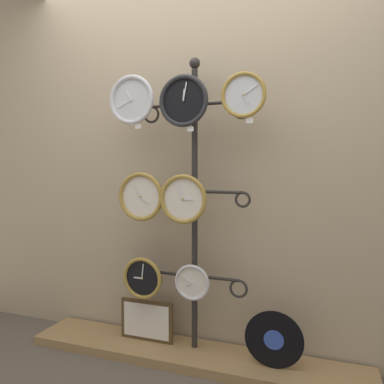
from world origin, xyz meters
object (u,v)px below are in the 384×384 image
at_px(display_stand, 195,263).
at_px(picture_frame, 147,320).
at_px(clock_top_left, 132,100).
at_px(clock_middle_left, 141,197).
at_px(clock_middle_center, 183,199).
at_px(clock_bottom_center, 192,282).
at_px(clock_bottom_left, 143,278).
at_px(clock_top_center, 184,101).
at_px(clock_top_right, 244,95).
at_px(vinyl_record, 274,340).

xyz_separation_m(display_stand, picture_frame, (-0.34, -0.02, -0.42)).
relative_size(clock_top_left, clock_middle_left, 0.99).
height_order(clock_middle_center, clock_bottom_center, clock_middle_center).
bearing_deg(clock_bottom_left, clock_bottom_center, 0.63).
xyz_separation_m(clock_top_left, clock_bottom_center, (0.41, 0.00, -1.14)).
bearing_deg(picture_frame, clock_top_center, -17.21).
bearing_deg(clock_middle_center, clock_top_right, 1.42).
height_order(clock_middle_center, vinyl_record, clock_middle_center).
distance_m(display_stand, clock_bottom_left, 0.35).
bearing_deg(display_stand, clock_bottom_center, -79.16).
bearing_deg(vinyl_record, clock_bottom_center, -179.68).
height_order(clock_middle_center, picture_frame, clock_middle_center).
bearing_deg(picture_frame, clock_bottom_left, -81.44).
xyz_separation_m(clock_bottom_left, picture_frame, (-0.01, 0.08, -0.31)).
bearing_deg(clock_top_left, clock_middle_left, 0.16).
bearing_deg(picture_frame, clock_bottom_center, -11.45).
distance_m(display_stand, clock_middle_left, 0.55).
relative_size(clock_middle_left, picture_frame, 0.84).
xyz_separation_m(clock_middle_center, clock_bottom_center, (0.05, 0.02, -0.52)).
xyz_separation_m(clock_middle_center, picture_frame, (-0.30, 0.09, -0.84)).
relative_size(display_stand, clock_bottom_center, 8.41).
bearing_deg(clock_top_center, picture_frame, 162.79).
bearing_deg(clock_bottom_left, picture_frame, 98.56).
distance_m(clock_bottom_left, picture_frame, 0.32).
height_order(display_stand, clock_middle_left, display_stand).
bearing_deg(vinyl_record, picture_frame, 175.40).
distance_m(clock_middle_left, clock_bottom_left, 0.53).
relative_size(display_stand, picture_frame, 5.08).
distance_m(display_stand, clock_top_right, 1.09).
height_order(clock_middle_left, picture_frame, clock_middle_left).
bearing_deg(clock_middle_left, clock_top_left, -179.84).
bearing_deg(picture_frame, clock_top_left, -127.27).
relative_size(clock_bottom_left, picture_frame, 0.73).
bearing_deg(clock_middle_center, display_stand, 74.32).
height_order(clock_bottom_left, clock_bottom_center, clock_bottom_left).
bearing_deg(clock_middle_left, clock_middle_center, -3.87).
bearing_deg(display_stand, clock_top_left, -166.18).
xyz_separation_m(vinyl_record, picture_frame, (-0.86, 0.07, -0.03)).
distance_m(display_stand, picture_frame, 0.54).
bearing_deg(clock_bottom_center, vinyl_record, 0.32).
distance_m(clock_top_left, clock_middle_center, 0.72).
bearing_deg(clock_top_left, clock_bottom_left, -2.75).
xyz_separation_m(clock_top_right, vinyl_record, (0.19, 0.01, -1.41)).
bearing_deg(clock_middle_left, clock_bottom_left, -24.15).
distance_m(clock_bottom_center, picture_frame, 0.48).
relative_size(clock_top_left, vinyl_record, 0.92).
relative_size(clock_middle_left, clock_bottom_left, 1.15).
relative_size(clock_top_center, clock_middle_left, 0.99).
bearing_deg(clock_top_right, clock_bottom_left, 179.32).
xyz_separation_m(clock_top_center, clock_bottom_center, (0.05, 0.02, -1.11)).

